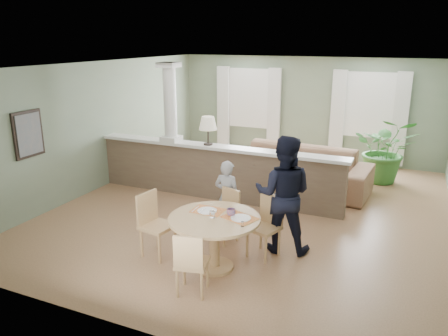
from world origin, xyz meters
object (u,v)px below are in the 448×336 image
at_px(chair_near, 191,261).
at_px(dining_table, 215,228).
at_px(houseplant, 386,150).
at_px(chair_far_man, 267,223).
at_px(chair_far_boy, 227,213).
at_px(chair_side, 154,221).
at_px(man_person, 283,194).
at_px(sofa, 295,169).
at_px(child_person, 227,197).

bearing_deg(chair_near, dining_table, -101.74).
relative_size(houseplant, chair_far_man, 1.60).
bearing_deg(houseplant, chair_far_boy, -116.46).
relative_size(chair_side, man_person, 0.54).
bearing_deg(chair_side, houseplant, -19.47).
height_order(sofa, dining_table, sofa).
bearing_deg(chair_far_boy, man_person, 21.52).
xyz_separation_m(sofa, chair_near, (-0.13, -4.53, 0.02)).
distance_m(chair_far_man, child_person, 0.99).
bearing_deg(child_person, chair_far_boy, 116.43).
bearing_deg(chair_side, dining_table, -80.14).
height_order(sofa, chair_far_boy, sofa).
relative_size(sofa, chair_near, 3.59).
height_order(houseplant, man_person, man_person).
relative_size(houseplant, dining_table, 1.17).
bearing_deg(man_person, chair_far_boy, -6.45).
bearing_deg(houseplant, man_person, -105.72).
bearing_deg(sofa, chair_side, -103.10).
xyz_separation_m(chair_side, child_person, (0.69, 1.17, 0.09)).
height_order(sofa, child_person, child_person).
xyz_separation_m(sofa, child_person, (-0.47, -2.60, 0.17)).
bearing_deg(man_person, chair_side, 19.66).
bearing_deg(man_person, sofa, -87.78).
bearing_deg(man_person, chair_far_man, 47.45).
distance_m(chair_far_man, chair_near, 1.53).
distance_m(chair_far_man, man_person, 0.49).
distance_m(houseplant, chair_far_man, 4.59).
distance_m(chair_far_boy, chair_near, 1.67).
bearing_deg(child_person, man_person, 171.90).
xyz_separation_m(chair_far_man, man_person, (0.17, 0.25, 0.39)).
relative_size(chair_far_man, man_person, 0.52).
relative_size(chair_far_boy, child_person, 0.68).
bearing_deg(chair_far_man, dining_table, -110.36).
bearing_deg(chair_far_man, houseplant, 90.57).
xyz_separation_m(dining_table, chair_far_man, (0.53, 0.68, -0.10)).
relative_size(dining_table, man_person, 0.71).
distance_m(houseplant, chair_side, 5.83).
bearing_deg(chair_far_man, child_person, 167.68).
height_order(chair_near, child_person, child_person).
distance_m(houseplant, chair_far_boy, 4.67).
height_order(houseplant, dining_table, houseplant).
bearing_deg(houseplant, dining_table, -110.17).
height_order(houseplant, chair_near, houseplant).
distance_m(chair_near, man_person, 1.88).
relative_size(sofa, dining_table, 2.42).
relative_size(sofa, houseplant, 2.08).
distance_m(chair_far_man, chair_side, 1.69).
bearing_deg(man_person, chair_near, 59.18).
height_order(chair_far_boy, child_person, child_person).
bearing_deg(child_person, chair_far_man, 155.11).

